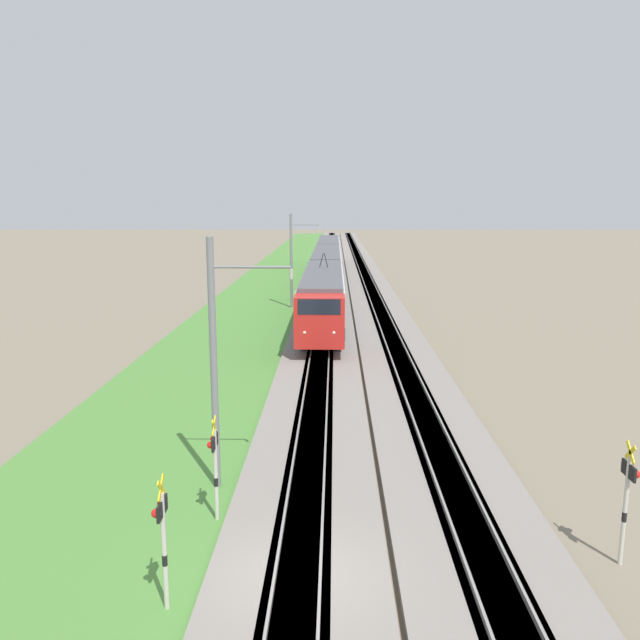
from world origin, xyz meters
name	(u,v)px	position (x,y,z in m)	size (l,w,h in m)	color
ground_plane	(298,586)	(0.00, 0.00, 0.00)	(400.00, 400.00, 0.00)	#7A705B
ballast_main	(326,290)	(50.00, 0.00, 0.15)	(240.00, 4.40, 0.30)	gray
ballast_adjacent	(371,290)	(50.00, -4.56, 0.15)	(240.00, 4.40, 0.30)	gray
track_main	(326,290)	(50.00, 0.00, 0.16)	(240.00, 1.57, 0.45)	#4C4238
track_adjacent	(371,290)	(50.00, -4.56, 0.16)	(240.00, 1.57, 0.45)	#4C4238
grass_verge	(272,291)	(50.00, 5.60, 0.06)	(240.00, 9.86, 0.12)	#4C8438
passenger_train	(327,266)	(51.47, 0.00, 2.45)	(62.31, 2.95, 5.20)	red
crossing_signal_near	(163,532)	(-1.04, 2.87, 1.97)	(0.70, 0.23, 3.23)	beige
crossing_signal_far	(627,491)	(1.12, -8.09, 1.97)	(0.70, 0.23, 3.24)	beige
crossing_signal_aux	(215,460)	(2.92, 2.49, 1.92)	(0.70, 0.23, 3.17)	beige
catenary_mast_near	(216,364)	(5.03, 2.79, 4.14)	(0.22, 2.56, 8.00)	slate
catenary_mast_mid	(292,260)	(39.43, 2.79, 4.17)	(0.22, 2.56, 8.06)	slate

